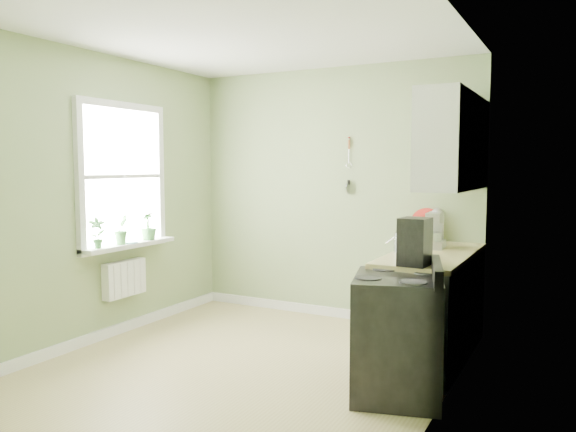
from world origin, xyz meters
The scene contains 21 objects.
floor centered at (0.00, 0.00, -0.01)m, with size 3.20×3.60×0.02m, color tan.
ceiling centered at (0.00, 0.00, 2.71)m, with size 3.20×3.60×0.02m, color white.
wall_back centered at (0.00, 1.81, 1.35)m, with size 3.20×0.02×2.70m, color #8EA16D.
wall_left centered at (-1.61, 0.00, 1.35)m, with size 0.02×3.60×2.70m, color #8EA16D.
wall_right centered at (1.61, 0.00, 1.35)m, with size 0.02×3.60×2.70m, color #8EA16D.
base_cabinets centered at (1.30, 1.00, 0.43)m, with size 0.60×1.60×0.87m, color silver.
countertop centered at (1.29, 1.00, 0.89)m, with size 0.64×1.60×0.04m, color #CFC07E.
upper_cabinets centered at (1.43, 1.10, 1.85)m, with size 0.35×1.40×0.80m, color silver.
window centered at (-1.58, 0.30, 1.55)m, with size 0.06×1.14×1.44m.
window_sill centered at (-1.51, 0.30, 0.88)m, with size 0.18×1.14×0.04m, color white.
radiator centered at (-1.54, 0.25, 0.55)m, with size 0.12×0.50×0.35m, color white.
wall_utensils centered at (0.20, 1.78, 1.56)m, with size 0.02×0.14×0.58m.
stove centered at (1.28, 0.05, 0.44)m, with size 0.79×0.84×0.99m.
stand_mixer centered at (1.24, 1.27, 1.06)m, with size 0.20×0.31×0.36m.
kettle centered at (1.05, 0.85, 1.01)m, with size 0.20×0.12×0.20m.
coffee_maker centered at (1.32, 0.30, 1.08)m, with size 0.22×0.24×0.36m.
red_tray centered at (1.05, 1.72, 1.07)m, with size 0.33×0.33×0.02m, color maroon.
jar centered at (1.20, 0.97, 0.95)m, with size 0.08×0.08×0.09m.
plant_a centered at (-1.50, -0.12, 1.04)m, with size 0.15×0.10×0.29m, color #367033.
plant_b centered at (-1.50, 0.18, 1.04)m, with size 0.16×0.13×0.29m, color #367033.
plant_c centered at (-1.50, 0.57, 1.04)m, with size 0.16×0.16×0.29m, color #367033.
Camera 1 is at (2.42, -3.79, 1.65)m, focal length 35.00 mm.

